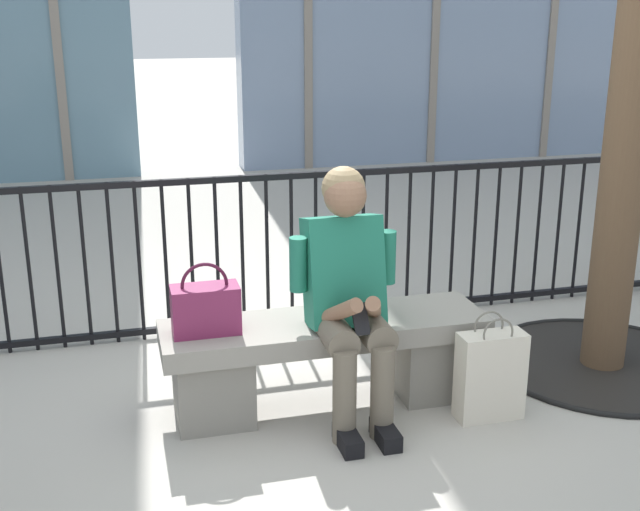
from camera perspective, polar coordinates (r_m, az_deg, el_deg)
name	(u,v)px	position (r m, az deg, el deg)	size (l,w,h in m)	color
ground_plane	(325,403)	(4.09, 0.36, -10.49)	(60.00, 60.00, 0.00)	#B2ADA3
stone_bench	(325,354)	(3.97, 0.37, -7.03)	(1.60, 0.44, 0.45)	gray
seated_person_with_phone	(348,289)	(3.74, 2.05, -2.37)	(0.52, 0.66, 1.21)	#6B6051
handbag_on_bench	(206,308)	(3.75, -8.18, -3.75)	(0.31, 0.16, 0.34)	#7A234C
shopping_bag	(490,375)	(3.95, 12.08, -8.34)	(0.32, 0.14, 0.53)	beige
plaza_railing	(279,251)	(4.87, -2.92, 0.36)	(8.41, 0.04, 0.97)	black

